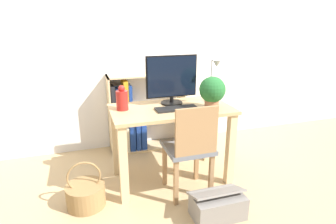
# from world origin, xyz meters

# --- Properties ---
(ground_plane) EXTENTS (10.00, 10.00, 0.00)m
(ground_plane) POSITION_xyz_m (0.00, 0.00, 0.00)
(ground_plane) COLOR tan
(wall_back) EXTENTS (8.00, 0.05, 2.60)m
(wall_back) POSITION_xyz_m (0.00, 0.95, 1.30)
(wall_back) COLOR white
(wall_back) RESTS_ON ground_plane
(desk) EXTENTS (1.11, 0.61, 0.74)m
(desk) POSITION_xyz_m (0.00, 0.00, 0.57)
(desk) COLOR tan
(desk) RESTS_ON ground_plane
(monitor) EXTENTS (0.50, 0.21, 0.46)m
(monitor) POSITION_xyz_m (0.05, 0.13, 0.98)
(monitor) COLOR black
(monitor) RESTS_ON desk
(keyboard) EXTENTS (0.38, 0.15, 0.02)m
(keyboard) POSITION_xyz_m (0.03, -0.07, 0.75)
(keyboard) COLOR black
(keyboard) RESTS_ON desk
(vase) EXTENTS (0.11, 0.11, 0.23)m
(vase) POSITION_xyz_m (-0.44, 0.07, 0.84)
(vase) COLOR #B2231E
(vase) RESTS_ON desk
(desk_lamp) EXTENTS (0.10, 0.19, 0.42)m
(desk_lamp) POSITION_xyz_m (0.44, 0.04, 0.99)
(desk_lamp) COLOR #B7B7BC
(desk_lamp) RESTS_ON desk
(potted_plant) EXTENTS (0.24, 0.24, 0.30)m
(potted_plant) POSITION_xyz_m (0.34, -0.14, 0.90)
(potted_plant) COLOR #9E6647
(potted_plant) RESTS_ON desk
(chair) EXTENTS (0.40, 0.40, 0.86)m
(chair) POSITION_xyz_m (0.07, -0.32, 0.48)
(chair) COLOR slate
(chair) RESTS_ON ground_plane
(bookshelf) EXTENTS (0.90, 0.28, 0.92)m
(bookshelf) POSITION_xyz_m (-0.21, 0.78, 0.40)
(bookshelf) COLOR #D8BC8C
(bookshelf) RESTS_ON ground_plane
(basket) EXTENTS (0.33, 0.33, 0.41)m
(basket) POSITION_xyz_m (-0.83, -0.20, 0.11)
(basket) COLOR #997547
(basket) RESTS_ON ground_plane
(storage_box) EXTENTS (0.42, 0.29, 0.25)m
(storage_box) POSITION_xyz_m (0.18, -0.66, 0.10)
(storage_box) COLOR gray
(storage_box) RESTS_ON ground_plane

